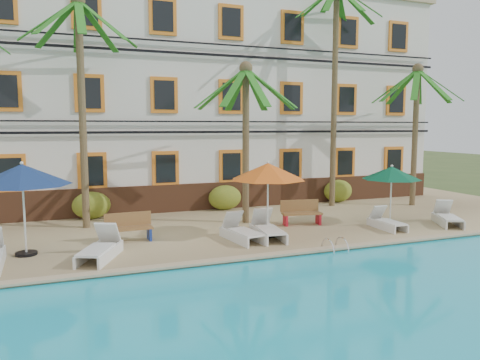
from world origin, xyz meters
name	(u,v)px	position (x,y,z in m)	size (l,w,h in m)	color
ground	(264,256)	(0.00, 0.00, 0.00)	(100.00, 100.00, 0.00)	#384C23
pool_deck	(213,221)	(0.00, 5.00, 0.12)	(30.00, 12.00, 0.25)	tan
swimming_pool	(435,357)	(0.00, -7.00, 0.10)	(26.00, 12.00, 0.20)	#1BAECD
pool_coping	(277,254)	(0.00, -0.90, 0.28)	(30.00, 0.35, 0.06)	tan
hotel_building	(181,97)	(0.00, 9.98, 5.37)	(25.40, 6.44, 10.22)	silver
palm_b	(81,81)	(-4.89, 5.00, 5.55)	(4.01, 4.01, 8.32)	brown
palm_c	(246,118)	(0.91, 3.76, 4.24)	(4.01, 4.01, 6.11)	brown
palm_d	(335,68)	(6.11, 5.84, 6.58)	(4.01, 4.01, 10.16)	brown
palm_e	(416,114)	(9.74, 4.61, 4.51)	(4.01, 4.01, 6.55)	brown
shrub_left	(91,205)	(-4.60, 6.60, 0.80)	(1.50, 0.90, 1.10)	#24631C
shrub_mid	(225,198)	(1.07, 6.60, 0.80)	(1.50, 0.90, 1.10)	#24631C
shrub_right	(338,191)	(6.93, 6.60, 0.80)	(1.50, 0.90, 1.10)	#24631C
umbrella_blue	(22,175)	(-6.73, 1.74, 2.57)	(2.72, 2.72, 2.71)	black
umbrella_red	(268,172)	(0.75, 1.36, 2.43)	(2.56, 2.56, 2.56)	black
umbrella_green	(392,173)	(6.09, 1.69, 2.16)	(2.24, 2.24, 2.24)	black
lounger_b	(100,248)	(-4.77, 0.55, 0.55)	(1.48, 2.10, 0.94)	silver
lounger_c	(241,232)	(-0.31, 1.11, 0.54)	(0.94, 1.99, 0.91)	silver
lounger_d	(267,229)	(0.61, 1.07, 0.56)	(0.95, 2.08, 0.95)	silver
lounger_e	(386,222)	(5.24, 0.83, 0.51)	(0.68, 1.71, 0.80)	silver
lounger_f	(447,217)	(7.83, 0.57, 0.54)	(1.49, 1.99, 0.90)	silver
bench_left	(129,227)	(-3.74, 2.30, 0.72)	(1.52, 0.53, 0.93)	olive
bench_right	(301,212)	(2.72, 2.61, 0.72)	(1.56, 0.73, 0.93)	olive
pool_ladder	(335,250)	(1.89, -1.00, 0.25)	(0.54, 0.74, 0.74)	silver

